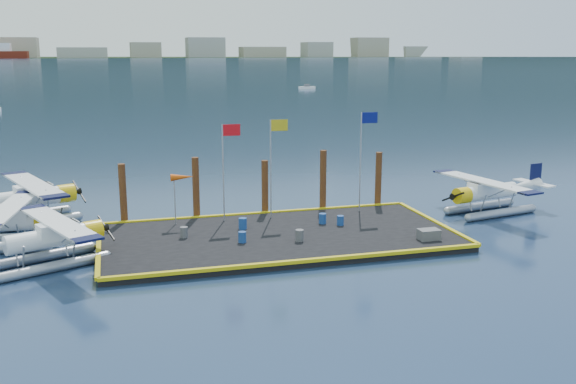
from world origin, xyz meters
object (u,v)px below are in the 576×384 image
object	(u,v)px
drum_3	(242,237)
crate	(429,234)
drum_4	(340,220)
piling_4	(378,181)
seaplane_d	(487,194)
flagpole_blue	(364,147)
seaplane_a	(52,241)
drum_0	(184,232)
windsock	(182,178)
piling_1	(196,190)
flagpole_red	(226,157)
seaplane_b	(4,225)
drum_2	(322,219)
drum_5	(243,224)
drum_1	(299,235)
piling_3	(323,182)
piling_2	(265,189)
flagpole_yellow	(274,153)
piling_0	(123,196)
seaplane_c	(28,201)

from	to	relation	value
drum_3	crate	bearing A→B (deg)	-12.40
drum_4	piling_4	bearing A→B (deg)	45.78
seaplane_d	flagpole_blue	world-z (taller)	flagpole_blue
seaplane_a	drum_3	xyz separation A→B (m)	(9.87, 0.08, -0.62)
crate	drum_3	bearing A→B (deg)	167.60
drum_0	windsock	size ratio (longest dim) A/B	0.20
piling_1	seaplane_d	bearing A→B (deg)	-9.48
flagpole_red	piling_1	xyz separation A→B (m)	(-1.71, 1.60, -2.30)
seaplane_b	drum_3	distance (m)	13.22
drum_3	windsock	distance (m)	6.08
windsock	piling_1	xyz separation A→B (m)	(1.03, 1.60, -1.13)
drum_0	drum_2	xyz separation A→B (m)	(8.52, 0.73, 0.01)
crate	flagpole_blue	bearing A→B (deg)	99.27
seaplane_a	drum_4	bearing A→B (deg)	73.26
crate	seaplane_a	bearing A→B (deg)	173.84
seaplane_a	drum_5	size ratio (longest dim) A/B	12.39
flagpole_red	drum_3	bearing A→B (deg)	-90.64
drum_2	windsock	xyz separation A→B (m)	(-8.21, 2.27, 2.51)
seaplane_b	flagpole_red	bearing A→B (deg)	103.06
drum_1	drum_4	world-z (taller)	drum_1
flagpole_red	piling_3	bearing A→B (deg)	13.25
drum_5	seaplane_a	bearing A→B (deg)	-165.37
drum_0	drum_4	bearing A→B (deg)	0.58
piling_2	drum_1	bearing A→B (deg)	-87.78
flagpole_blue	flagpole_yellow	bearing A→B (deg)	180.00
seaplane_d	piling_1	xyz separation A→B (m)	(-19.01, 3.18, 0.75)
flagpole_red	drum_2	bearing A→B (deg)	-22.56
drum_5	piling_3	xyz separation A→B (m)	(6.28, 3.79, 1.41)
crate	piling_0	xyz separation A→B (m)	(-16.35, 8.68, 1.31)
piling_0	drum_1	bearing A→B (deg)	-37.20
flagpole_blue	windsock	bearing A→B (deg)	180.00
flagpole_yellow	crate	bearing A→B (deg)	-44.72
seaplane_a	seaplane_d	world-z (taller)	seaplane_d
piling_3	piling_4	size ratio (longest dim) A/B	1.07
piling_2	piling_3	bearing A→B (deg)	0.00
drum_0	drum_5	distance (m)	3.65
drum_2	piling_3	distance (m)	4.34
seaplane_b	drum_4	xyz separation A→B (m)	(19.12, -1.83, -0.66)
drum_2	flagpole_red	world-z (taller)	flagpole_red
drum_0	piling_4	xyz separation A→B (m)	(13.84, 4.61, 1.29)
seaplane_a	piling_1	xyz separation A→B (m)	(8.22, 6.51, 0.77)
drum_5	piling_4	size ratio (longest dim) A/B	0.17
piling_0	piling_4	size ratio (longest dim) A/B	1.00
drum_2	drum_1	bearing A→B (deg)	-127.27
flagpole_blue	piling_0	xyz separation A→B (m)	(-15.20, 1.60, -2.69)
seaplane_d	drum_2	xyz separation A→B (m)	(-11.83, -0.70, -0.64)
seaplane_c	drum_5	bearing A→B (deg)	42.36
seaplane_b	drum_5	distance (m)	13.29
piling_3	piling_2	bearing A→B (deg)	180.00
seaplane_b	drum_3	xyz separation A→B (m)	(12.66, -3.76, -0.64)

